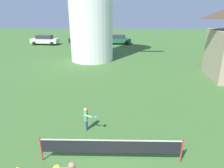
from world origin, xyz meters
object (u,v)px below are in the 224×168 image
object	(u,v)px
tennis_net	(111,147)
parked_car_cream	(45,40)
player_far	(86,118)
parked_car_black	(83,39)
parked_car_green	(118,39)

from	to	relation	value
tennis_net	parked_car_cream	distance (m)	30.13
parked_car_cream	tennis_net	bearing A→B (deg)	-66.85
player_far	parked_car_black	bearing A→B (deg)	99.42
tennis_net	parked_car_black	world-z (taller)	parked_car_black
parked_car_cream	parked_car_black	xyz separation A→B (m)	(6.25, 0.69, -0.00)
player_far	parked_car_green	xyz separation A→B (m)	(1.70, 26.35, 0.13)
player_far	parked_car_cream	size ratio (longest dim) A/B	0.26
parked_car_black	tennis_net	bearing A→B (deg)	-78.85
parked_car_green	parked_car_cream	bearing A→B (deg)	-176.11
parked_car_cream	parked_car_green	bearing A→B (deg)	3.89
parked_car_black	parked_car_green	distance (m)	6.05
player_far	parked_car_black	world-z (taller)	parked_car_black
parked_car_black	parked_car_green	size ratio (longest dim) A/B	1.06
parked_car_green	parked_car_black	bearing A→B (deg)	-178.60
player_far	parked_car_cream	bearing A→B (deg)	112.55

